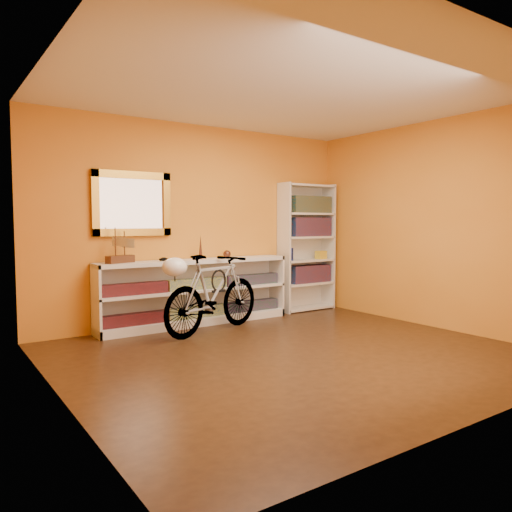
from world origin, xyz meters
TOP-DOWN VIEW (x-y plane):
  - floor at (0.00, 0.00)m, footprint 4.50×4.00m
  - ceiling at (0.00, 0.00)m, footprint 4.50×4.00m
  - back_wall at (0.00, 2.00)m, footprint 4.50×0.01m
  - left_wall at (-2.25, 0.00)m, footprint 0.01×4.00m
  - right_wall at (2.25, 0.00)m, footprint 0.01×4.00m
  - gilt_mirror at (-0.95, 1.97)m, footprint 0.98×0.06m
  - wall_socket at (0.90, 1.99)m, footprint 0.09×0.02m
  - console_unit at (-0.17, 1.81)m, footprint 2.60×0.35m
  - cd_row_lower at (-0.17, 1.79)m, footprint 2.50×0.13m
  - cd_row_upper at (-0.17, 1.79)m, footprint 2.50×0.13m
  - model_ship at (-1.16, 1.81)m, footprint 0.37×0.24m
  - toy_car at (-0.61, 1.81)m, footprint 0.00×0.01m
  - bronze_ornament at (-0.10, 1.81)m, footprint 0.05×0.05m
  - decorative_orb at (0.29, 1.81)m, footprint 0.10×0.10m
  - bookcase at (1.71, 1.84)m, footprint 0.90×0.30m
  - book_row_a at (1.76, 1.84)m, footprint 0.70×0.22m
  - book_row_b at (1.76, 1.84)m, footprint 0.70×0.22m
  - book_row_c at (1.76, 1.84)m, footprint 0.70×0.22m
  - travel_mug at (1.38, 1.82)m, footprint 0.08×0.08m
  - red_tin at (1.51, 1.87)m, footprint 0.15×0.15m
  - yellow_bag at (1.96, 1.80)m, footprint 0.16×0.12m
  - bicycle at (-0.20, 1.31)m, footprint 0.88×1.67m
  - helmet at (-0.79, 1.13)m, footprint 0.28×0.27m
  - u_lock at (-0.11, 1.34)m, footprint 0.20×0.02m

SIDE VIEW (x-z plane):
  - floor at x=0.00m, z-range -0.01..0.00m
  - cd_row_lower at x=-0.17m, z-range 0.10..0.24m
  - wall_socket at x=0.90m, z-range 0.21..0.29m
  - console_unit at x=-0.17m, z-range 0.00..0.85m
  - bicycle at x=-0.20m, z-range 0.00..0.95m
  - cd_row_upper at x=-0.17m, z-range 0.47..0.60m
  - book_row_a at x=1.76m, z-range 0.42..0.68m
  - u_lock at x=-0.11m, z-range 0.52..0.72m
  - yellow_bag at x=1.96m, z-range 0.77..0.89m
  - helmet at x=-0.79m, z-range 0.73..0.94m
  - toy_car at x=-0.61m, z-range 0.85..0.85m
  - travel_mug at x=1.38m, z-range 0.77..0.95m
  - decorative_orb at x=0.29m, z-range 0.85..0.95m
  - bookcase at x=1.71m, z-range 0.00..1.90m
  - bronze_ornament at x=-0.10m, z-range 0.85..1.16m
  - model_ship at x=-1.16m, z-range 0.85..1.27m
  - book_row_b at x=1.76m, z-range 1.11..1.40m
  - back_wall at x=0.00m, z-range 0.00..2.60m
  - left_wall at x=-2.25m, z-range 0.00..2.60m
  - right_wall at x=2.25m, z-range 0.00..2.60m
  - gilt_mirror at x=-0.95m, z-range 1.16..1.94m
  - red_tin at x=1.51m, z-range 1.46..1.64m
  - book_row_c at x=1.76m, z-range 1.46..1.71m
  - ceiling at x=0.00m, z-range 2.60..2.61m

